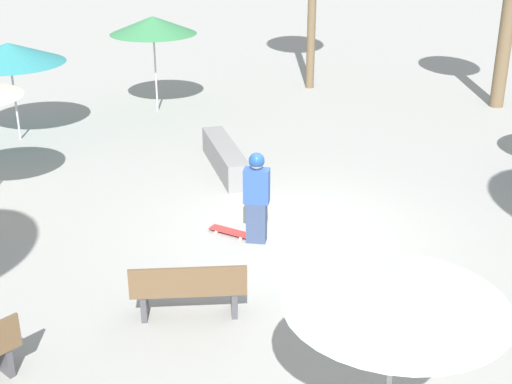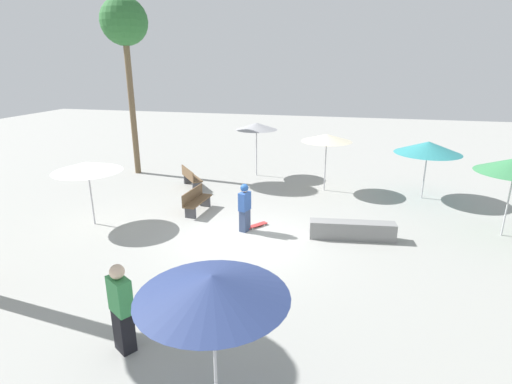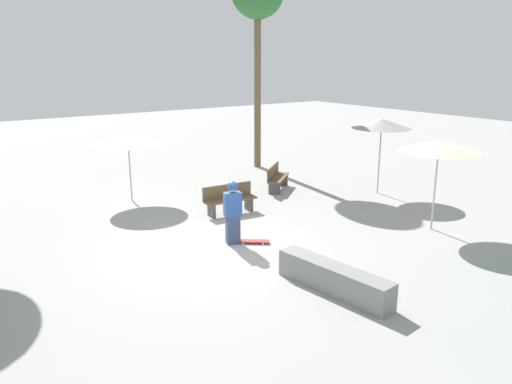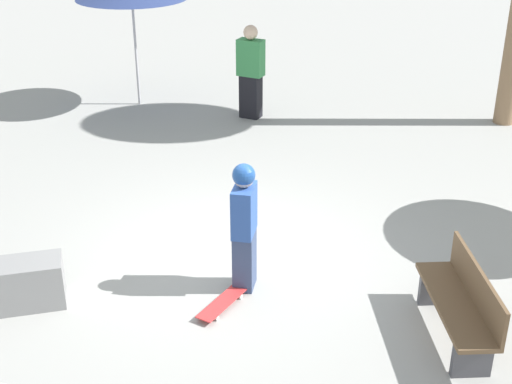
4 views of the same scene
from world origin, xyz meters
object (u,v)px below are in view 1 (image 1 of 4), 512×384
object	(u,v)px
concrete_ledge	(225,157)
shade_umbrella_green	(153,25)
bench_far	(189,290)
shade_umbrella_white	(397,291)
skateboard	(231,232)
skater_main	(257,195)
shade_umbrella_teal	(9,53)

from	to	relation	value
concrete_ledge	shade_umbrella_green	size ratio (longest dim) A/B	1.05
bench_far	shade_umbrella_white	world-z (taller)	shade_umbrella_white
skateboard	concrete_ledge	size ratio (longest dim) A/B	0.29
bench_far	shade_umbrella_white	xyz separation A→B (m)	(2.93, 1.88, 1.57)
skater_main	shade_umbrella_teal	size ratio (longest dim) A/B	0.63
concrete_ledge	bench_far	bearing A→B (deg)	-10.94
concrete_ledge	shade_umbrella_white	distance (m)	8.67
bench_far	shade_umbrella_teal	distance (m)	9.11
shade_umbrella_white	concrete_ledge	bearing A→B (deg)	-174.53
shade_umbrella_white	shade_umbrella_teal	bearing A→B (deg)	-153.97
skater_main	concrete_ledge	size ratio (longest dim) A/B	0.60
concrete_ledge	shade_umbrella_teal	bearing A→B (deg)	-120.18
bench_far	shade_umbrella_white	bearing A→B (deg)	-53.38
bench_far	shade_umbrella_teal	size ratio (longest dim) A/B	0.64
concrete_ledge	shade_umbrella_white	world-z (taller)	shade_umbrella_white
bench_far	shade_umbrella_green	world-z (taller)	shade_umbrella_green
shade_umbrella_teal	skater_main	bearing A→B (deg)	38.47
skater_main	shade_umbrella_teal	bearing A→B (deg)	-34.33
shade_umbrella_teal	shade_umbrella_green	bearing A→B (deg)	120.08
skateboard	shade_umbrella_teal	distance (m)	7.54
skateboard	shade_umbrella_teal	bearing A→B (deg)	-14.58
skater_main	shade_umbrella_green	size ratio (longest dim) A/B	0.63
skateboard	bench_far	size ratio (longest dim) A/B	0.46
bench_far	skater_main	bearing A→B (deg)	63.66
skater_main	concrete_ledge	distance (m)	3.43
skater_main	shade_umbrella_white	bearing A→B (deg)	114.18
skateboard	shade_umbrella_white	size ratio (longest dim) A/B	0.34
shade_umbrella_green	shade_umbrella_teal	world-z (taller)	shade_umbrella_green
skater_main	concrete_ledge	world-z (taller)	skater_main
skateboard	concrete_ledge	bearing A→B (deg)	-56.04
shade_umbrella_teal	shade_umbrella_white	bearing A→B (deg)	26.03
skater_main	skateboard	xyz separation A→B (m)	(-0.30, -0.41, -0.80)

